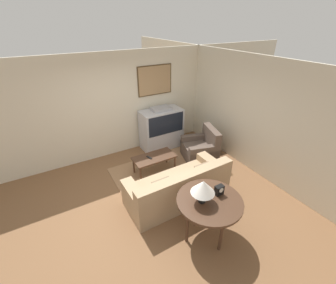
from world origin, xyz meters
TOP-DOWN VIEW (x-y plane):
  - ground_plane at (0.00, 0.00)m, footprint 12.00×12.00m
  - wall_back at (0.02, 2.13)m, footprint 12.00×0.10m
  - wall_right at (2.63, 0.00)m, footprint 0.06×12.00m
  - area_rug at (0.55, 0.69)m, footprint 2.24×1.46m
  - tv at (1.19, 1.76)m, footprint 1.17×0.59m
  - couch at (0.42, -0.38)m, footprint 2.13×0.91m
  - armchair at (1.79, 0.65)m, footprint 1.00×1.01m
  - coffee_table at (0.43, 0.73)m, footprint 1.02×0.50m
  - console_table at (0.38, -1.37)m, footprint 1.07×1.07m
  - table_lamp at (0.24, -1.33)m, footprint 0.38×0.38m
  - mantel_clock at (0.59, -1.33)m, footprint 0.15×0.10m
  - remote at (0.31, 0.74)m, footprint 0.08×0.17m

SIDE VIEW (x-z plane):
  - ground_plane at x=0.00m, z-range 0.00..0.00m
  - area_rug at x=0.55m, z-range 0.00..0.01m
  - armchair at x=1.79m, z-range -0.14..0.72m
  - couch at x=0.42m, z-range -0.11..0.72m
  - coffee_table at x=0.43m, z-range 0.17..0.62m
  - remote at x=0.31m, z-range 0.45..0.47m
  - tv at x=1.19m, z-range -0.03..1.20m
  - console_table at x=0.38m, z-range 0.33..1.14m
  - mantel_clock at x=0.59m, z-range 0.80..0.97m
  - table_lamp at x=0.24m, z-range 0.90..1.31m
  - wall_right at x=2.63m, z-range 0.00..2.70m
  - wall_back at x=0.02m, z-range 0.01..2.71m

